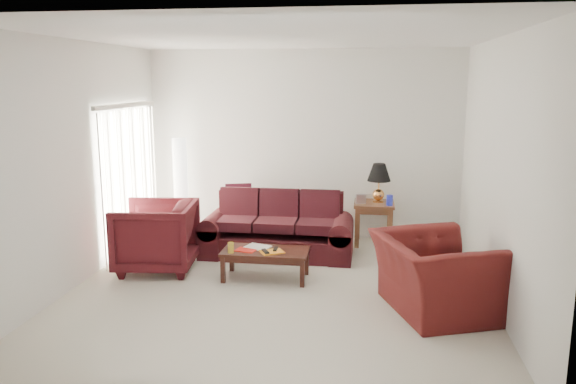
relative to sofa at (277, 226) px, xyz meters
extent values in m
plane|color=silver|center=(0.23, -1.36, -0.45)|extent=(5.00, 5.00, 0.00)
cube|color=silver|center=(-2.19, -0.06, 0.63)|extent=(0.10, 2.00, 2.16)
cube|color=black|center=(-0.75, 0.75, 0.26)|extent=(0.45, 0.32, 0.43)
cube|color=silver|center=(1.18, 0.67, 0.29)|extent=(0.16, 0.08, 0.15)
cylinder|color=#1B25B0|center=(1.61, 0.61, 0.30)|extent=(0.12, 0.12, 0.16)
cube|color=silver|center=(1.28, 1.03, 0.29)|extent=(0.15, 0.17, 0.05)
imported|color=#3D0E12|center=(-1.50, -0.86, 0.02)|extent=(1.13, 1.11, 0.93)
imported|color=#42100F|center=(2.04, -1.75, -0.03)|extent=(1.50, 1.60, 0.83)
cube|color=red|center=(-0.23, -1.06, -0.05)|extent=(0.28, 0.24, 0.01)
cube|color=white|center=(-0.11, -0.91, -0.05)|extent=(0.36, 0.32, 0.02)
cube|color=orange|center=(0.11, -1.09, -0.05)|extent=(0.35, 0.32, 0.02)
cube|color=black|center=(0.04, -1.15, -0.03)|extent=(0.13, 0.18, 0.02)
cube|color=black|center=(0.15, -1.03, -0.03)|extent=(0.05, 0.16, 0.02)
cylinder|color=gold|center=(-0.40, -1.18, 0.00)|extent=(0.09, 0.09, 0.13)
camera|label=1|loc=(1.30, -7.77, 2.07)|focal=35.00mm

